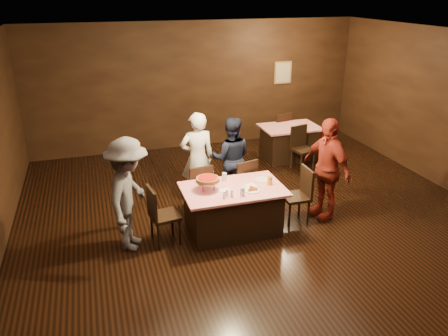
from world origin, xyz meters
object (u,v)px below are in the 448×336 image
Objects in this scene: glass_amber at (270,181)px; chair_end_left at (165,215)px; diner_white_jacket at (197,158)px; plate_empty at (262,180)px; chair_end_right at (296,196)px; pizza_stand at (208,179)px; diner_grey_knit at (129,195)px; chair_far_right at (241,183)px; back_table at (289,142)px; chair_back_near at (303,149)px; glass_back at (224,177)px; chair_back_far at (279,131)px; diner_navy_hoodie at (231,158)px; main_table at (233,210)px; chair_far_left at (197,189)px; glass_front_left at (243,192)px; diner_red_shirt at (326,169)px.

chair_end_left is at bearing 178.32° from glass_amber.
diner_white_jacket reaches higher than plate_empty.
pizza_stand is at bearing -91.25° from chair_end_right.
chair_end_left is 0.64m from diner_grey_knit.
chair_far_right is 3.80× the size of plate_empty.
chair_back_near is (0.00, -0.70, 0.09)m from back_table.
chair_far_right reaches higher than glass_back.
diner_grey_knit is 4.59× the size of pizza_stand.
chair_back_near and chair_back_far have the same top height.
chair_back_near is 0.61× the size of diner_navy_hoodie.
plate_empty is (0.82, -1.07, -0.07)m from diner_white_jacket.
glass_back is (-2.32, -2.43, 0.46)m from back_table.
main_table is at bearing -98.43° from chair_end_left.
diner_white_jacket is (0.83, 1.22, 0.38)m from chair_end_left.
glass_back is (-0.65, 0.35, 0.00)m from glass_amber.
plate_empty is (0.15, -0.60, 0.30)m from chair_far_right.
pizza_stand reaches higher than glass_amber.
diner_white_jacket is (-1.37, 1.22, 0.38)m from chair_end_right.
chair_far_left reaches higher than glass_back.
glass_back is at bearing -155.18° from chair_back_near.
chair_far_left is at bearing 32.77° from chair_back_far.
diner_white_jacket is (-2.54, -2.11, 0.38)m from chair_back_far.
chair_back_near is at bearing 78.71° from chair_back_far.
chair_back_far is at bearing 55.76° from main_table.
glass_amber is at bearing -75.96° from plate_empty.
diner_white_jacket is 1.55m from glass_front_left.
chair_end_right is 1.24m from glass_back.
glass_front_left is (-2.22, -3.03, 0.46)m from back_table.
glass_amber is (0.60, -0.05, 0.46)m from main_table.
diner_navy_hoodie reaches higher than chair_back_near.
diner_white_jacket is (-0.27, 1.22, 0.47)m from main_table.
chair_far_right is 0.57m from diner_navy_hoodie.
chair_far_right reaches higher than glass_amber.
chair_far_right is at bearing -71.87° from chair_end_left.
chair_back_far is at bearing 58.59° from glass_front_left.
chair_end_left is (-0.70, -0.75, 0.00)m from chair_far_left.
chair_far_right is 3.19m from chair_back_far.
chair_back_near is 6.79× the size of glass_front_left.
diner_red_shirt is at bearing -0.04° from pizza_stand.
diner_red_shirt is (1.26, -0.70, 0.40)m from chair_far_right.
diner_red_shirt is at bearing 95.60° from chair_end_right.
diner_grey_knit reaches higher than chair_far_left.
diner_navy_hoodie is 11.11× the size of glass_amber.
chair_back_far is (0.00, 0.60, 0.09)m from back_table.
diner_red_shirt is (2.76, 0.05, 0.40)m from chair_end_left.
chair_far_left is at bearing -51.46° from chair_end_left.
glass_back reaches higher than main_table.
diner_grey_knit is (-3.87, -2.71, 0.49)m from back_table.
main_table is 3.04m from chair_back_near.
diner_white_jacket reaches higher than chair_end_left.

